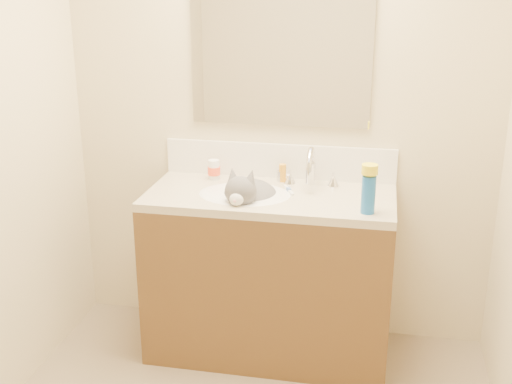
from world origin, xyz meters
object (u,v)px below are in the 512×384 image
at_px(vanity_cabinet, 270,277).
at_px(basin, 245,207).
at_px(pill_bottle, 214,170).
at_px(cat, 249,200).
at_px(faucet, 311,170).
at_px(amber_bottle, 282,173).
at_px(silver_jar, 281,176).
at_px(spray_can, 368,195).

height_order(vanity_cabinet, basin, basin).
height_order(vanity_cabinet, pill_bottle, pill_bottle).
distance_m(vanity_cabinet, cat, 0.43).
height_order(faucet, amber_bottle, faucet).
distance_m(vanity_cabinet, silver_jar, 0.52).
bearing_deg(cat, pill_bottle, 144.55).
height_order(pill_bottle, spray_can, spray_can).
relative_size(basin, faucet, 1.61).
bearing_deg(pill_bottle, faucet, -3.42).
height_order(basin, silver_jar, silver_jar).
bearing_deg(cat, spray_can, -9.20).
bearing_deg(amber_bottle, silver_jar, 134.59).
relative_size(vanity_cabinet, cat, 2.90).
bearing_deg(basin, spray_can, -14.06).
bearing_deg(spray_can, vanity_cabinet, 159.29).
xyz_separation_m(basin, pill_bottle, (-0.20, 0.20, 0.12)).
bearing_deg(cat, faucet, 35.88).
bearing_deg(spray_can, cat, 165.19).
relative_size(pill_bottle, amber_bottle, 1.13).
bearing_deg(amber_bottle, cat, -119.68).
height_order(basin, amber_bottle, amber_bottle).
relative_size(vanity_cabinet, faucet, 4.29).
relative_size(cat, pill_bottle, 4.01).
xyz_separation_m(basin, amber_bottle, (0.15, 0.23, 0.12)).
relative_size(basin, spray_can, 2.64).
bearing_deg(faucet, amber_bottle, 157.39).
xyz_separation_m(faucet, amber_bottle, (-0.15, 0.06, -0.04)).
xyz_separation_m(basin, cat, (0.02, 0.00, 0.04)).
bearing_deg(cat, basin, -164.95).
bearing_deg(pill_bottle, vanity_cabinet, -27.32).
bearing_deg(spray_can, basin, 165.94).
height_order(pill_bottle, silver_jar, pill_bottle).
relative_size(basin, silver_jar, 8.45).
bearing_deg(silver_jar, pill_bottle, -173.23).
distance_m(basin, pill_bottle, 0.31).
height_order(cat, silver_jar, cat).
xyz_separation_m(cat, silver_jar, (0.12, 0.23, 0.06)).
bearing_deg(silver_jar, amber_bottle, -45.41).
distance_m(basin, faucet, 0.38).
height_order(vanity_cabinet, cat, cat).
height_order(vanity_cabinet, faucet, faucet).
bearing_deg(vanity_cabinet, basin, -165.96).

